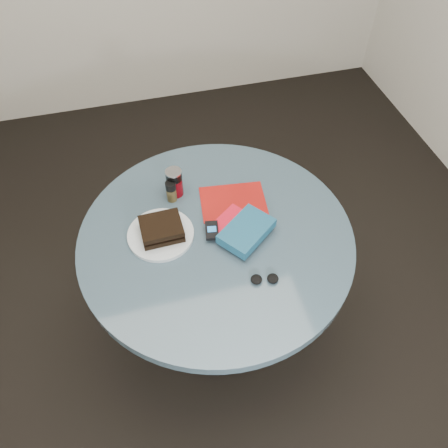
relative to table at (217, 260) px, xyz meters
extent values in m
plane|color=black|center=(0.00, 0.00, -0.59)|extent=(4.00, 4.00, 0.00)
cylinder|color=black|center=(0.00, 0.00, -0.57)|extent=(0.48, 0.48, 0.03)
cylinder|color=black|center=(0.00, 0.00, -0.22)|extent=(0.11, 0.11, 0.68)
cylinder|color=#334754|center=(0.00, 0.00, 0.14)|extent=(1.00, 1.00, 0.04)
cylinder|color=silver|center=(-0.19, 0.04, 0.17)|extent=(0.30, 0.30, 0.02)
cube|color=black|center=(-0.19, 0.04, 0.19)|extent=(0.15, 0.13, 0.02)
cube|color=#361D14|center=(-0.19, 0.04, 0.20)|extent=(0.13, 0.11, 0.01)
cube|color=black|center=(-0.19, 0.04, 0.22)|extent=(0.15, 0.13, 0.02)
cylinder|color=maroon|center=(-0.10, 0.24, 0.20)|extent=(0.08, 0.08, 0.08)
cylinder|color=black|center=(-0.10, 0.24, 0.26)|extent=(0.08, 0.08, 0.03)
cylinder|color=silver|center=(-0.10, 0.24, 0.28)|extent=(0.08, 0.08, 0.01)
cylinder|color=#43381C|center=(-0.12, 0.21, 0.19)|extent=(0.04, 0.04, 0.06)
cylinder|color=black|center=(-0.12, 0.21, 0.24)|extent=(0.04, 0.04, 0.03)
cube|color=#99110D|center=(0.10, 0.14, 0.17)|extent=(0.27, 0.21, 0.00)
cube|color=red|center=(0.06, 0.02, 0.17)|extent=(0.19, 0.18, 0.01)
cube|color=navy|center=(0.10, -0.04, 0.20)|extent=(0.23, 0.22, 0.04)
cube|color=black|center=(-0.01, 0.00, 0.19)|extent=(0.06, 0.09, 0.01)
cube|color=#2063A4|center=(-0.01, 0.00, 0.20)|extent=(0.04, 0.03, 0.00)
ellipsoid|color=black|center=(0.08, -0.23, 0.17)|extent=(0.05, 0.05, 0.02)
ellipsoid|color=black|center=(0.14, -0.24, 0.17)|extent=(0.05, 0.05, 0.02)
camera|label=1|loc=(-0.22, -0.95, 1.41)|focal=35.00mm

